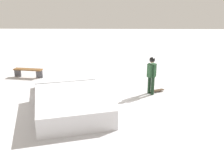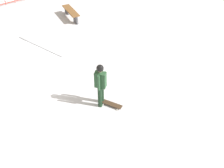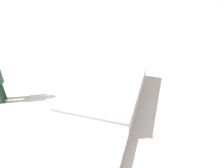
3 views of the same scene
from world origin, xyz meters
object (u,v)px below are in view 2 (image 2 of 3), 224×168
(skater, at_px, (100,82))
(park_bench, at_px, (71,12))
(skate_ramp, at_px, (16,69))
(skateboard, at_px, (111,104))

(skater, height_order, park_bench, skater)
(skate_ramp, relative_size, skateboard, 7.34)
(skate_ramp, height_order, skater, skater)
(skate_ramp, relative_size, skater, 3.43)
(skate_ramp, xyz_separation_m, park_bench, (4.33, 3.12, 0.04))
(skate_ramp, bearing_deg, skater, -79.64)
(skate_ramp, distance_m, skateboard, 4.21)
(skateboard, height_order, park_bench, park_bench)
(skate_ramp, height_order, park_bench, skate_ramp)
(skateboard, bearing_deg, skate_ramp, -177.51)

